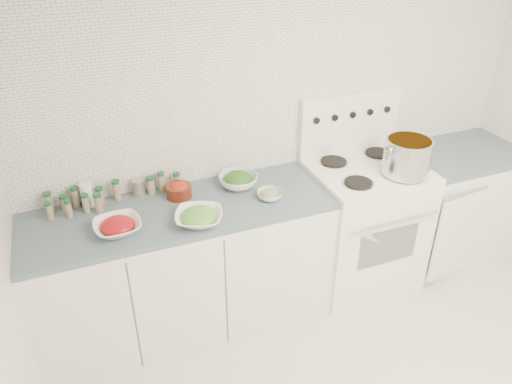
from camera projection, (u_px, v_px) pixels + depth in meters
The scene contains 13 objects.
room_walls at pixel (447, 177), 1.95m from camera, with size 3.54×3.04×2.52m.
counter_left at pixel (185, 268), 3.20m from camera, with size 1.85×0.62×0.90m.
stove at pixel (361, 221), 3.59m from camera, with size 0.76×0.70×1.36m.
counter_right at pixel (451, 204), 3.88m from camera, with size 0.89×0.68×0.90m.
stock_pot at pixel (407, 155), 3.21m from camera, with size 0.33×0.31×0.23m.
bowl_tomato at pixel (117, 226), 2.76m from camera, with size 0.28×0.28×0.09m.
bowl_snowpea at pixel (199, 217), 2.83m from camera, with size 0.35×0.35×0.09m.
bowl_broccoli at pixel (238, 180), 3.19m from camera, with size 0.32×0.32×0.10m.
bowl_zucchini at pixel (270, 194), 3.07m from camera, with size 0.18×0.18×0.06m.
bowl_pepper at pixel (179, 190), 3.08m from camera, with size 0.16×0.16×0.10m.
salt_canister at pixel (87, 195), 2.98m from camera, with size 0.07×0.07×0.15m, color white.
tin_can at pixel (139, 187), 3.10m from camera, with size 0.08×0.08×0.10m, color #A09788.
spice_cluster at pixel (102, 196), 2.99m from camera, with size 0.81×0.16×0.13m.
Camera 1 is at (-1.33, -1.31, 2.50)m, focal length 35.00 mm.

